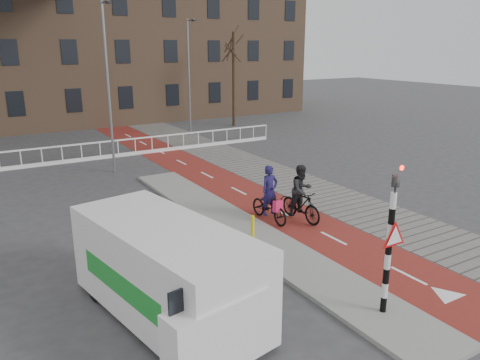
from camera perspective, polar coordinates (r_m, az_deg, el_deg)
ground at (r=13.36m, az=12.30°, el=-11.19°), size 120.00×120.00×0.00m
bike_lane at (r=21.80m, az=-2.85°, el=0.00°), size 2.50×60.00×0.01m
sidewalk at (r=23.20m, az=3.25°, el=0.99°), size 3.00×60.00×0.01m
curb_island at (r=15.82m, az=0.47°, el=-6.12°), size 1.80×16.00×0.12m
traffic_signal at (r=10.88m, az=17.89°, el=-6.57°), size 0.80×0.80×3.68m
bollard at (r=14.96m, az=1.55°, el=-5.70°), size 0.12×0.12×0.74m
cyclist_near at (r=16.59m, az=3.62°, el=-2.77°), size 0.76×1.97×2.02m
cyclist_far at (r=16.65m, az=7.46°, el=-2.19°), size 0.93×1.95×2.05m
van at (r=10.81m, az=-9.00°, el=-10.80°), size 2.98×5.51×2.25m
railing at (r=26.33m, az=-22.95°, el=2.22°), size 28.00×0.10×0.99m
townhouse_row at (r=40.87m, az=-24.65°, el=17.19°), size 46.00×10.00×15.90m
tree_right at (r=36.39m, az=-0.74°, el=12.11°), size 0.26×0.26×7.03m
streetlight_near at (r=23.25m, az=-15.73°, el=10.44°), size 0.12×0.12×7.98m
streetlight_right at (r=32.81m, az=-6.24°, el=12.20°), size 0.12×0.12×7.74m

